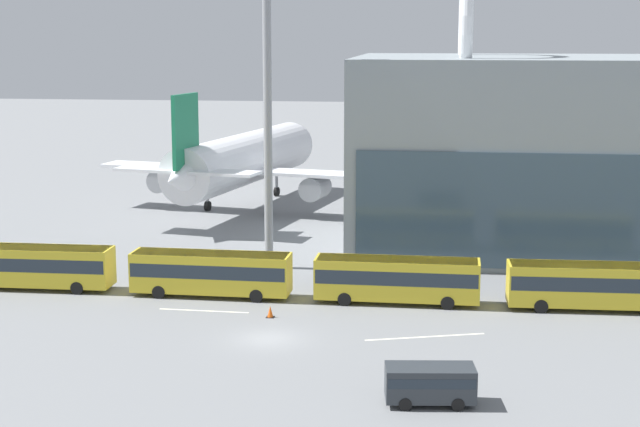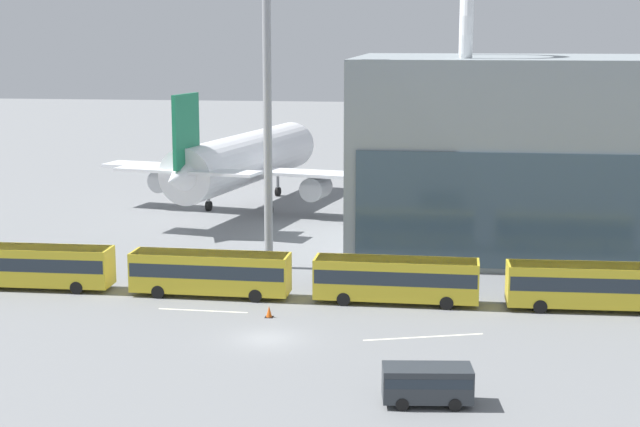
{
  "view_description": "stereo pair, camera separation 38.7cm",
  "coord_description": "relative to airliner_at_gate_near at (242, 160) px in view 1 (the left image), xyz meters",
  "views": [
    {
      "loc": [
        11.36,
        -60.86,
        19.91
      ],
      "look_at": [
        0.35,
        23.84,
        4.0
      ],
      "focal_mm": 55.0,
      "sensor_mm": 36.0,
      "label": 1
    },
    {
      "loc": [
        11.75,
        -60.81,
        19.91
      ],
      "look_at": [
        0.35,
        23.84,
        4.0
      ],
      "focal_mm": 55.0,
      "sensor_mm": 36.0,
      "label": 2
    }
  ],
  "objects": [
    {
      "name": "shuttle_bus_2",
      "position": [
        5.12,
        -35.85,
        -3.76
      ],
      "size": [
        12.19,
        2.92,
        3.36
      ],
      "rotation": [
        0.0,
        0.0,
        -0.02
      ],
      "color": "gold",
      "rests_on": "ground_plane"
    },
    {
      "name": "service_van_foreground",
      "position": [
        22.1,
        -55.84,
        -4.48
      ],
      "size": [
        5.05,
        2.65,
        2.11
      ],
      "rotation": [
        0.0,
        0.0,
        0.12
      ],
      "color": "#2D3338",
      "rests_on": "ground_plane"
    },
    {
      "name": "shuttle_bus_3",
      "position": [
        19.27,
        -35.99,
        -3.76
      ],
      "size": [
        12.17,
        2.84,
        3.36
      ],
      "rotation": [
        0.0,
        0.0,
        -0.01
      ],
      "color": "gold",
      "rests_on": "ground_plane"
    },
    {
      "name": "traffic_cone_0",
      "position": [
        10.59,
        -40.82,
        -5.33
      ],
      "size": [
        0.57,
        0.57,
        0.82
      ],
      "color": "black",
      "rests_on": "ground_plane"
    },
    {
      "name": "shuttle_bus_4",
      "position": [
        33.41,
        -35.92,
        -3.76
      ],
      "size": [
        12.23,
        3.09,
        3.36
      ],
      "rotation": [
        0.0,
        0.0,
        0.03
      ],
      "color": "gold",
      "rests_on": "ground_plane"
    },
    {
      "name": "lane_stripe_4",
      "position": [
        21.57,
        -43.97,
        -5.73
      ],
      "size": [
        7.88,
        2.75,
        0.01
      ],
      "primitive_type": "cube",
      "rotation": [
        0.0,
        0.0,
        0.31
      ],
      "color": "silver",
      "rests_on": "ground_plane"
    },
    {
      "name": "floodlight_mast",
      "position": [
        7.84,
        -26.19,
        10.54
      ],
      "size": [
        2.01,
        2.01,
        29.48
      ],
      "color": "gray",
      "rests_on": "ground_plane"
    },
    {
      "name": "lane_stripe_1",
      "position": [
        5.52,
        -39.84,
        -5.73
      ],
      "size": [
        6.66,
        0.43,
        0.01
      ],
      "primitive_type": "cube",
      "rotation": [
        0.0,
        0.0,
        -0.03
      ],
      "color": "silver",
      "rests_on": "ground_plane"
    },
    {
      "name": "airliner_at_gate_near",
      "position": [
        0.0,
        0.0,
        0.0
      ],
      "size": [
        32.71,
        35.93,
        13.94
      ],
      "rotation": [
        0.0,
        0.0,
        1.37
      ],
      "color": "white",
      "rests_on": "ground_plane"
    },
    {
      "name": "ground_plane",
      "position": [
        11.33,
        -45.71,
        -5.73
      ],
      "size": [
        440.0,
        440.0,
        0.0
      ],
      "primitive_type": "plane",
      "color": "slate"
    },
    {
      "name": "shuttle_bus_1",
      "position": [
        -9.02,
        -35.52,
        -3.76
      ],
      "size": [
        12.19,
        2.9,
        3.36
      ],
      "rotation": [
        0.0,
        0.0,
        0.01
      ],
      "color": "gold",
      "rests_on": "ground_plane"
    }
  ]
}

